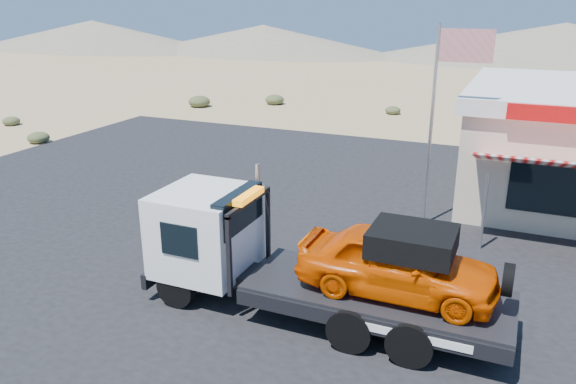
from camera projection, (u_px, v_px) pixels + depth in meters
name	position (u px, v px, depth m)	size (l,w,h in m)	color
ground	(218.00, 256.00, 15.27)	(120.00, 120.00, 0.00)	#A2895C
asphalt_lot	(325.00, 228.00, 17.13)	(32.00, 24.00, 0.02)	black
tow_truck	(313.00, 256.00, 12.04)	(7.83, 2.32, 2.62)	black
flagpole	(441.00, 104.00, 16.11)	(1.55, 0.10, 6.00)	#99999E
desert_scrub	(120.00, 121.00, 30.79)	(23.40, 29.67, 0.76)	#3B4324
distant_hills	(380.00, 41.00, 66.19)	(126.00, 48.00, 4.20)	#726B59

